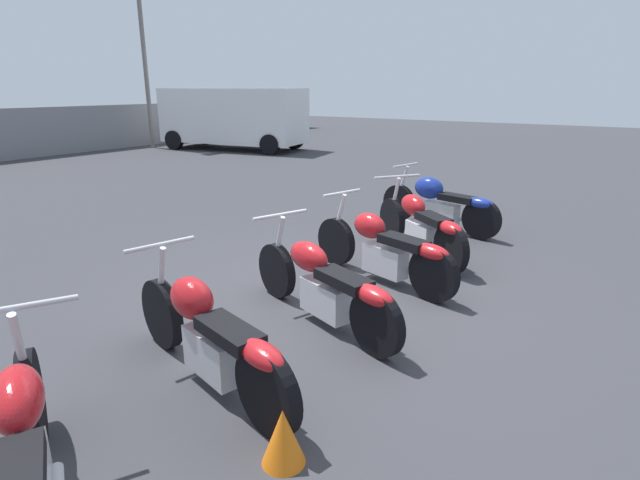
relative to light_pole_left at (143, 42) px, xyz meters
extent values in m
plane|color=#38383D|center=(-8.29, -13.29, -3.80)|extent=(60.00, 60.00, 0.00)
cylinder|color=slate|center=(0.00, 0.00, -0.75)|extent=(0.16, 0.16, 6.09)
cylinder|color=black|center=(-11.30, -13.12, -3.47)|extent=(0.40, 0.62, 0.65)
ellipsoid|color=red|center=(-11.57, -13.61, -3.12)|extent=(0.47, 0.57, 0.30)
cube|color=black|center=(-11.81, -14.05, -3.19)|extent=(0.43, 0.53, 0.10)
cylinder|color=silver|center=(-11.35, -13.20, -2.80)|extent=(0.63, 0.37, 0.04)
cylinder|color=silver|center=(-11.33, -13.16, -3.13)|extent=(0.17, 0.25, 0.66)
cylinder|color=black|center=(-9.99, -12.76, -3.49)|extent=(0.25, 0.63, 0.62)
cylinder|color=black|center=(-10.38, -14.29, -3.49)|extent=(0.25, 0.63, 0.62)
cube|color=silver|center=(-10.21, -13.60, -3.52)|extent=(0.34, 0.60, 0.34)
ellipsoid|color=red|center=(-10.14, -13.34, -3.14)|extent=(0.39, 0.52, 0.33)
cube|color=black|center=(-10.27, -13.86, -3.22)|extent=(0.38, 0.64, 0.10)
ellipsoid|color=red|center=(-10.37, -14.24, -3.24)|extent=(0.30, 0.48, 0.16)
cylinder|color=silver|center=(-10.02, -12.86, -2.82)|extent=(0.60, 0.19, 0.04)
cylinder|color=silver|center=(-10.00, -12.81, -3.15)|extent=(0.11, 0.26, 0.65)
cylinder|color=silver|center=(-10.13, -13.78, -3.58)|extent=(0.24, 0.69, 0.07)
cylinder|color=black|center=(-8.55, -12.90, -3.50)|extent=(0.29, 0.60, 0.60)
cylinder|color=black|center=(-9.08, -14.41, -3.50)|extent=(0.29, 0.60, 0.60)
cube|color=silver|center=(-8.85, -13.73, -3.53)|extent=(0.38, 0.61, 0.33)
ellipsoid|color=red|center=(-8.76, -13.48, -3.17)|extent=(0.41, 0.58, 0.29)
cube|color=black|center=(-8.94, -13.99, -3.24)|extent=(0.42, 0.64, 0.10)
ellipsoid|color=red|center=(-9.07, -14.36, -3.26)|extent=(0.33, 0.48, 0.16)
cylinder|color=silver|center=(-8.59, -13.00, -2.85)|extent=(0.62, 0.25, 0.04)
cylinder|color=silver|center=(-8.57, -12.95, -3.17)|extent=(0.13, 0.25, 0.63)
cylinder|color=silver|center=(-8.79, -13.92, -3.59)|extent=(0.26, 0.57, 0.07)
cylinder|color=black|center=(-7.29, -12.88, -3.49)|extent=(0.27, 0.62, 0.61)
cylinder|color=black|center=(-7.73, -14.39, -3.49)|extent=(0.27, 0.62, 0.61)
cube|color=silver|center=(-7.53, -13.71, -3.52)|extent=(0.35, 0.60, 0.34)
ellipsoid|color=red|center=(-7.46, -13.45, -3.15)|extent=(0.37, 0.51, 0.30)
cube|color=black|center=(-7.61, -13.97, -3.23)|extent=(0.40, 0.64, 0.10)
ellipsoid|color=red|center=(-7.71, -14.34, -3.25)|extent=(0.31, 0.48, 0.16)
cylinder|color=silver|center=(-7.32, -12.98, -2.83)|extent=(0.59, 0.20, 0.04)
cylinder|color=silver|center=(-7.31, -12.93, -3.16)|extent=(0.12, 0.25, 0.64)
cylinder|color=silver|center=(-7.46, -13.89, -3.58)|extent=(0.22, 0.55, 0.07)
cylinder|color=black|center=(-5.88, -13.00, -3.48)|extent=(0.45, 0.57, 0.63)
cylinder|color=black|center=(-6.79, -14.24, -3.48)|extent=(0.45, 0.57, 0.63)
cube|color=silver|center=(-6.38, -13.68, -3.51)|extent=(0.49, 0.56, 0.35)
ellipsoid|color=red|center=(-6.23, -13.47, -3.14)|extent=(0.50, 0.55, 0.29)
cube|color=black|center=(-6.54, -13.89, -3.21)|extent=(0.52, 0.59, 0.10)
ellipsoid|color=red|center=(-6.76, -14.20, -3.23)|extent=(0.42, 0.47, 0.16)
cylinder|color=silver|center=(-5.94, -13.08, -2.82)|extent=(0.61, 0.46, 0.04)
cylinder|color=silver|center=(-5.91, -13.04, -3.15)|extent=(0.19, 0.23, 0.65)
cylinder|color=silver|center=(-6.38, -13.88, -3.58)|extent=(0.50, 0.64, 0.07)
cylinder|color=black|center=(-4.77, -12.59, -3.49)|extent=(0.24, 0.63, 0.62)
cylinder|color=black|center=(-5.13, -14.12, -3.49)|extent=(0.24, 0.63, 0.62)
cube|color=silver|center=(-4.97, -13.43, -3.52)|extent=(0.33, 0.60, 0.34)
ellipsoid|color=navy|center=(-4.91, -13.17, -3.14)|extent=(0.41, 0.58, 0.35)
cube|color=black|center=(-5.03, -13.69, -3.23)|extent=(0.37, 0.62, 0.10)
ellipsoid|color=navy|center=(-5.12, -14.07, -3.24)|extent=(0.30, 0.47, 0.16)
cylinder|color=silver|center=(-4.79, -12.68, -2.83)|extent=(0.63, 0.18, 0.04)
cylinder|color=silver|center=(-4.78, -12.64, -3.16)|extent=(0.11, 0.26, 0.64)
cylinder|color=silver|center=(-4.89, -13.61, -3.58)|extent=(0.21, 0.60, 0.07)
cube|color=white|center=(1.35, -3.01, -2.56)|extent=(2.96, 5.51, 1.91)
cube|color=black|center=(0.86, -0.47, -2.13)|extent=(1.79, 0.37, 0.57)
cylinder|color=black|center=(0.03, -1.22, -3.45)|extent=(0.35, 0.73, 0.70)
cylinder|color=black|center=(1.91, -0.86, -3.45)|extent=(0.35, 0.73, 0.70)
cylinder|color=black|center=(0.79, -5.17, -3.45)|extent=(0.35, 0.73, 0.70)
cylinder|color=black|center=(2.67, -4.81, -3.45)|extent=(0.35, 0.73, 0.70)
cone|color=orange|center=(-10.55, -14.54, -3.61)|extent=(0.27, 0.27, 0.37)
camera|label=1|loc=(-12.55, -16.15, -1.58)|focal=28.00mm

